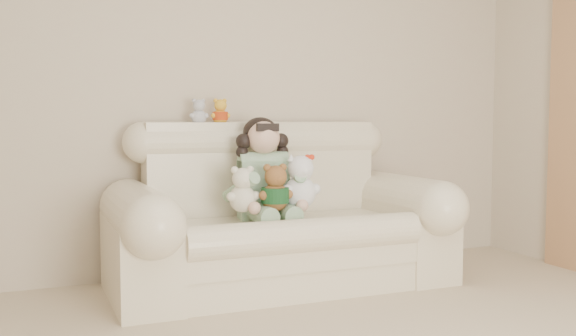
{
  "coord_description": "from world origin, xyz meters",
  "views": [
    {
      "loc": [
        -1.31,
        -1.67,
        1.04
      ],
      "look_at": [
        0.18,
        1.9,
        0.75
      ],
      "focal_mm": 39.94,
      "sensor_mm": 36.0,
      "label": 1
    }
  ],
  "objects_px": {
    "sofa": "(282,204)",
    "seated_child": "(263,167)",
    "cream_teddy": "(242,185)",
    "brown_teddy": "(275,183)",
    "white_cat": "(300,176)"
  },
  "relations": [
    {
      "from": "sofa",
      "to": "cream_teddy",
      "type": "relative_size",
      "value": 6.6
    },
    {
      "from": "sofa",
      "to": "seated_child",
      "type": "relative_size",
      "value": 3.22
    },
    {
      "from": "sofa",
      "to": "brown_teddy",
      "type": "xyz_separation_m",
      "value": [
        -0.1,
        -0.15,
        0.15
      ]
    },
    {
      "from": "brown_teddy",
      "to": "white_cat",
      "type": "height_order",
      "value": "white_cat"
    },
    {
      "from": "sofa",
      "to": "cream_teddy",
      "type": "distance_m",
      "value": 0.34
    },
    {
      "from": "seated_child",
      "to": "cream_teddy",
      "type": "bearing_deg",
      "value": -129.82
    },
    {
      "from": "brown_teddy",
      "to": "white_cat",
      "type": "relative_size",
      "value": 0.84
    },
    {
      "from": "sofa",
      "to": "seated_child",
      "type": "bearing_deg",
      "value": 139.43
    },
    {
      "from": "cream_teddy",
      "to": "seated_child",
      "type": "bearing_deg",
      "value": 67.76
    },
    {
      "from": "white_cat",
      "to": "cream_teddy",
      "type": "distance_m",
      "value": 0.37
    },
    {
      "from": "seated_child",
      "to": "cream_teddy",
      "type": "xyz_separation_m",
      "value": [
        -0.2,
        -0.19,
        -0.09
      ]
    },
    {
      "from": "brown_teddy",
      "to": "cream_teddy",
      "type": "bearing_deg",
      "value": 169.7
    },
    {
      "from": "brown_teddy",
      "to": "sofa",
      "type": "bearing_deg",
      "value": 57.73
    },
    {
      "from": "sofa",
      "to": "brown_teddy",
      "type": "relative_size",
      "value": 6.31
    },
    {
      "from": "sofa",
      "to": "white_cat",
      "type": "height_order",
      "value": "sofa"
    }
  ]
}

